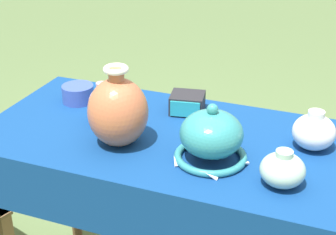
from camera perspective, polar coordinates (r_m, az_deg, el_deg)
name	(u,v)px	position (r m, az deg, el deg)	size (l,w,h in m)	color
display_table	(172,160)	(1.71, 0.46, -4.78)	(1.27, 0.63, 0.79)	brown
vase_tall_bulbous	(118,111)	(1.59, -5.57, 0.70)	(0.19, 0.19, 0.26)	#BC6642
vase_dome_bell	(211,138)	(1.51, 4.82, -2.25)	(0.23, 0.23, 0.19)	teal
mosaic_tile_box	(187,103)	(1.82, 2.15, 1.59)	(0.13, 0.13, 0.07)	#232328
pot_squat_cobalt	(78,94)	(1.93, -9.94, 2.63)	(0.12, 0.12, 0.06)	#3851A8
jar_round_rose	(103,104)	(1.75, -7.23, 1.44)	(0.10, 0.10, 0.14)	#D19399
jar_round_porcelain	(314,132)	(1.64, 15.87, -1.52)	(0.13, 0.13, 0.13)	white
jar_round_celadon	(283,170)	(1.44, 12.58, -5.66)	(0.13, 0.13, 0.11)	#A8CCB7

